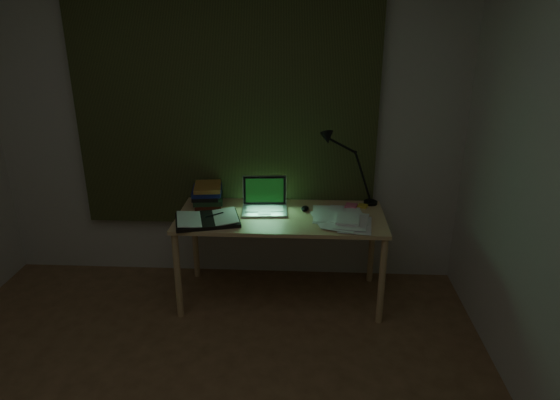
{
  "coord_description": "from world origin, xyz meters",
  "views": [
    {
      "loc": [
        0.59,
        -1.61,
        2.0
      ],
      "look_at": [
        0.42,
        1.48,
        0.82
      ],
      "focal_mm": 32.0,
      "sensor_mm": 36.0,
      "label": 1
    }
  ],
  "objects_px": {
    "book_stack": "(207,194)",
    "desk": "(281,257)",
    "laptop": "(264,197)",
    "loose_papers": "(340,218)",
    "open_textbook": "(207,219)",
    "desk_lamp": "(373,168)"
  },
  "relations": [
    {
      "from": "desk",
      "to": "open_textbook",
      "type": "height_order",
      "value": "open_textbook"
    },
    {
      "from": "desk",
      "to": "desk_lamp",
      "type": "height_order",
      "value": "desk_lamp"
    },
    {
      "from": "desk_lamp",
      "to": "desk",
      "type": "bearing_deg",
      "value": -146.97
    },
    {
      "from": "laptop",
      "to": "book_stack",
      "type": "bearing_deg",
      "value": 160.45
    },
    {
      "from": "laptop",
      "to": "open_textbook",
      "type": "relative_size",
      "value": 0.85
    },
    {
      "from": "desk",
      "to": "loose_papers",
      "type": "height_order",
      "value": "loose_papers"
    },
    {
      "from": "open_textbook",
      "to": "desk",
      "type": "bearing_deg",
      "value": 0.83
    },
    {
      "from": "laptop",
      "to": "book_stack",
      "type": "xyz_separation_m",
      "value": [
        -0.43,
        0.12,
        -0.03
      ]
    },
    {
      "from": "loose_papers",
      "to": "desk",
      "type": "bearing_deg",
      "value": 171.66
    },
    {
      "from": "open_textbook",
      "to": "loose_papers",
      "type": "relative_size",
      "value": 1.14
    },
    {
      "from": "laptop",
      "to": "loose_papers",
      "type": "height_order",
      "value": "laptop"
    },
    {
      "from": "book_stack",
      "to": "desk_lamp",
      "type": "xyz_separation_m",
      "value": [
        1.2,
        0.08,
        0.19
      ]
    },
    {
      "from": "book_stack",
      "to": "loose_papers",
      "type": "relative_size",
      "value": 0.67
    },
    {
      "from": "laptop",
      "to": "open_textbook",
      "type": "height_order",
      "value": "laptop"
    },
    {
      "from": "open_textbook",
      "to": "loose_papers",
      "type": "height_order",
      "value": "open_textbook"
    },
    {
      "from": "laptop",
      "to": "desk_lamp",
      "type": "height_order",
      "value": "desk_lamp"
    },
    {
      "from": "desk",
      "to": "loose_papers",
      "type": "distance_m",
      "value": 0.54
    },
    {
      "from": "loose_papers",
      "to": "laptop",
      "type": "bearing_deg",
      "value": 167.88
    },
    {
      "from": "desk_lamp",
      "to": "loose_papers",
      "type": "bearing_deg",
      "value": -115.94
    },
    {
      "from": "desk",
      "to": "open_textbook",
      "type": "relative_size",
      "value": 3.42
    },
    {
      "from": "book_stack",
      "to": "loose_papers",
      "type": "height_order",
      "value": "book_stack"
    },
    {
      "from": "book_stack",
      "to": "desk",
      "type": "bearing_deg",
      "value": -17.43
    }
  ]
}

